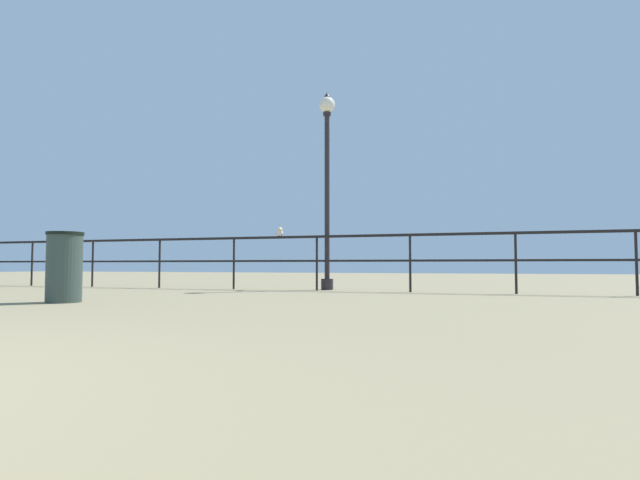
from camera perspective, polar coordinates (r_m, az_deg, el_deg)
The scene contains 4 objects.
pier_railing at distance 9.75m, azimuth -0.36°, elevation -1.16°, with size 25.44×0.05×1.08m.
lamppost_center at distance 10.23m, azimuth 0.81°, elevation 8.14°, with size 0.33×0.33×4.04m.
seagull_on_rail at distance 10.03m, azimuth -4.63°, elevation 0.89°, with size 0.23×0.35×0.17m.
trash_bin at distance 7.49m, azimuth -27.18°, elevation -2.76°, with size 0.47×0.47×0.94m.
Camera 1 is at (3.12, -0.35, 0.50)m, focal length 28.00 mm.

